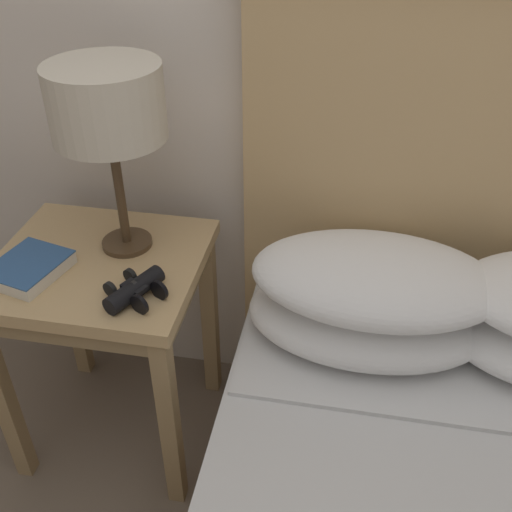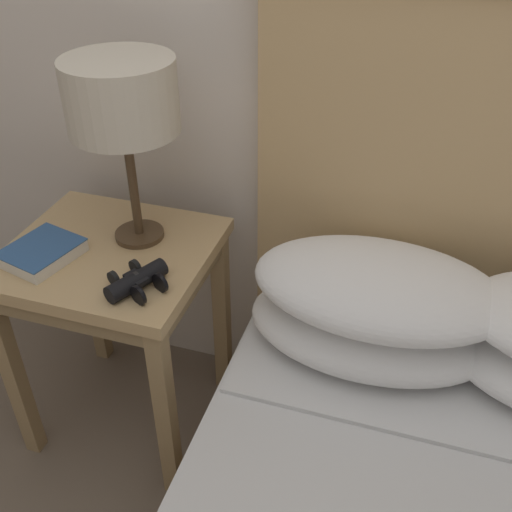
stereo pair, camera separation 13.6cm
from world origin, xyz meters
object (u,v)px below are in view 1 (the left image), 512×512
at_px(book_on_nightstand, 28,268).
at_px(table_lamp, 107,107).
at_px(binoculars_pair, 135,290).
at_px(nightstand, 103,289).

bearing_deg(book_on_nightstand, table_lamp, 40.68).
relative_size(table_lamp, book_on_nightstand, 2.26).
relative_size(table_lamp, binoculars_pair, 2.92).
bearing_deg(binoculars_pair, table_lamp, 115.48).
bearing_deg(book_on_nightstand, binoculars_pair, -7.77).
distance_m(nightstand, table_lamp, 0.48).
height_order(nightstand, book_on_nightstand, book_on_nightstand).
bearing_deg(nightstand, table_lamp, 56.06).
relative_size(book_on_nightstand, binoculars_pair, 1.29).
xyz_separation_m(table_lamp, book_on_nightstand, (-0.19, -0.17, -0.36)).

